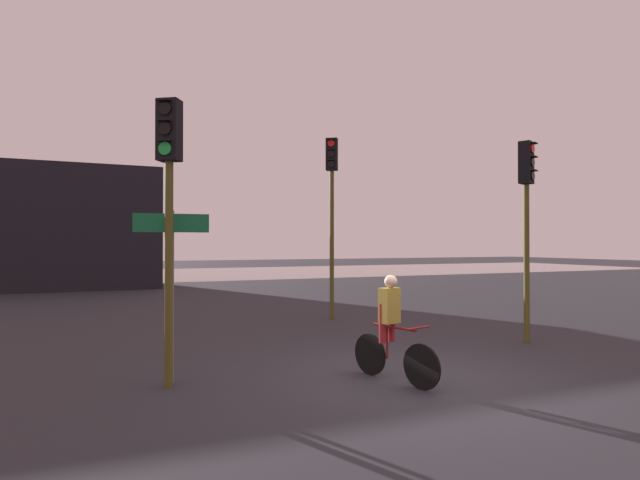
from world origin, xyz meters
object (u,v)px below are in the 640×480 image
traffic_light_near_right (527,202)px  direction_sign_post (171,270)px  traffic_light_near_left (169,186)px  traffic_light_center (332,195)px  cyclist (391,327)px

traffic_light_near_right → direction_sign_post: (-7.35, -0.29, -1.29)m
traffic_light_near_right → traffic_light_near_left: bearing=-22.4°
traffic_light_near_left → traffic_light_center: bearing=-101.1°
traffic_light_center → cyclist: 6.95m
traffic_light_near_right → direction_sign_post: traffic_light_near_right is taller
direction_sign_post → traffic_light_center: bearing=-129.5°
traffic_light_near_right → cyclist: (-4.24, -1.48, -2.17)m
traffic_light_near_right → cyclist: bearing=-7.2°
traffic_light_center → cyclist: traffic_light_center is taller
traffic_light_near_left → cyclist: bearing=-164.2°
traffic_light_center → direction_sign_post: traffic_light_center is taller
traffic_light_near_left → traffic_light_center: 7.22m
direction_sign_post → traffic_light_near_left: bearing=80.1°
traffic_light_center → traffic_light_near_left: bearing=79.1°
traffic_light_near_left → traffic_light_center: (4.96, 5.21, 0.55)m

